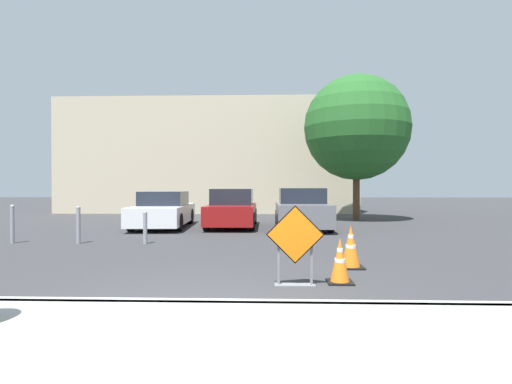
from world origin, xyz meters
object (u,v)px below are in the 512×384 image
at_px(parked_car_second, 232,210).
at_px(parked_car_third, 302,210).
at_px(parked_car_nearest, 164,211).
at_px(traffic_cone_nearest, 340,261).
at_px(bollard_second, 78,224).
at_px(bollard_third, 12,223).
at_px(road_closed_sign, 295,243).
at_px(traffic_cone_second, 351,247).
at_px(bollard_nearest, 145,226).

bearing_deg(parked_car_second, parked_car_third, 168.05).
relative_size(parked_car_nearest, parked_car_third, 1.18).
distance_m(traffic_cone_nearest, parked_car_second, 9.38).
relative_size(parked_car_nearest, bollard_second, 4.60).
bearing_deg(parked_car_second, bollard_third, 39.39).
xyz_separation_m(parked_car_nearest, bollard_second, (-1.13, -4.59, -0.10)).
height_order(road_closed_sign, parked_car_nearest, parked_car_nearest).
xyz_separation_m(parked_car_nearest, bollard_third, (-2.98, -4.59, -0.08)).
bearing_deg(traffic_cone_nearest, traffic_cone_second, 71.10).
bearing_deg(parked_car_third, bollard_third, 26.23).
height_order(parked_car_nearest, bollard_third, parked_car_nearest).
relative_size(traffic_cone_second, bollard_third, 0.77).
bearing_deg(bollard_nearest, traffic_cone_nearest, -43.67).
bearing_deg(parked_car_third, parked_car_nearest, -5.03).
relative_size(road_closed_sign, bollard_nearest, 1.40).
bearing_deg(bollard_third, bollard_nearest, 0.00).
xyz_separation_m(parked_car_nearest, parked_car_second, (2.66, 0.11, 0.04)).
relative_size(road_closed_sign, parked_car_second, 0.31).
height_order(traffic_cone_second, parked_car_second, parked_car_second).
bearing_deg(parked_car_second, traffic_cone_nearest, 105.60).
distance_m(traffic_cone_second, bollard_third, 9.18).
relative_size(parked_car_nearest, bollard_nearest, 5.31).
distance_m(traffic_cone_nearest, traffic_cone_second, 1.30).
xyz_separation_m(traffic_cone_second, parked_car_nearest, (-5.66, 7.67, 0.25)).
bearing_deg(road_closed_sign, bollard_third, 148.68).
height_order(traffic_cone_nearest, parked_car_third, parked_car_third).
relative_size(parked_car_second, bollard_second, 3.93).
relative_size(traffic_cone_nearest, parked_car_second, 0.18).
height_order(parked_car_second, parked_car_third, parked_car_third).
bearing_deg(bollard_second, bollard_nearest, 0.00).
bearing_deg(parked_car_nearest, bollard_nearest, 95.47).
height_order(traffic_cone_nearest, bollard_second, bollard_second).
bearing_deg(parked_car_second, bollard_second, 50.70).
xyz_separation_m(traffic_cone_nearest, parked_car_second, (-2.58, 9.01, 0.33)).
height_order(parked_car_nearest, bollard_second, parked_car_nearest).
height_order(parked_car_second, bollard_second, parked_car_second).
height_order(bollard_nearest, bollard_second, bollard_second).
distance_m(road_closed_sign, parked_car_second, 9.43).
height_order(traffic_cone_second, parked_car_third, parked_car_third).
height_order(traffic_cone_nearest, parked_car_second, parked_car_second).
height_order(traffic_cone_second, parked_car_nearest, parked_car_nearest).
distance_m(parked_car_third, bollard_third, 9.28).
distance_m(traffic_cone_nearest, parked_car_nearest, 10.33).
height_order(parked_car_second, bollard_nearest, parked_car_second).
bearing_deg(parked_car_third, parked_car_second, -11.92).
xyz_separation_m(traffic_cone_nearest, parked_car_third, (0.08, 8.46, 0.35)).
bearing_deg(road_closed_sign, parked_car_nearest, 116.22).
relative_size(bollard_nearest, bollard_second, 0.87).
distance_m(road_closed_sign, parked_car_third, 8.74).
relative_size(road_closed_sign, parked_car_nearest, 0.26).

